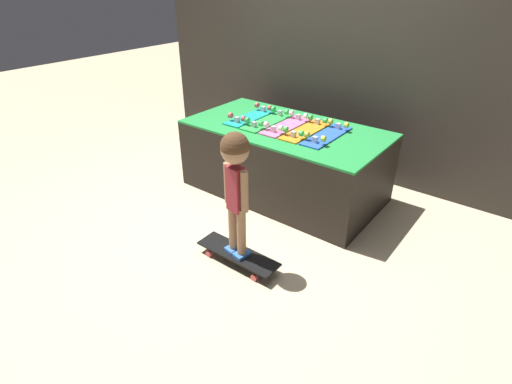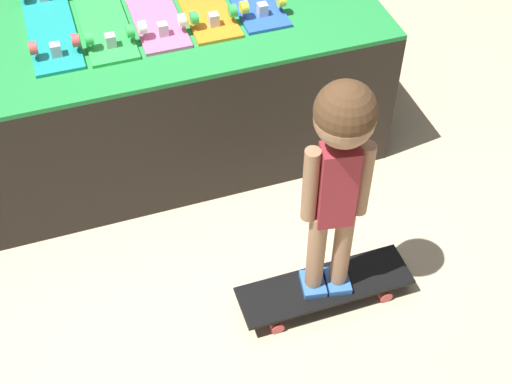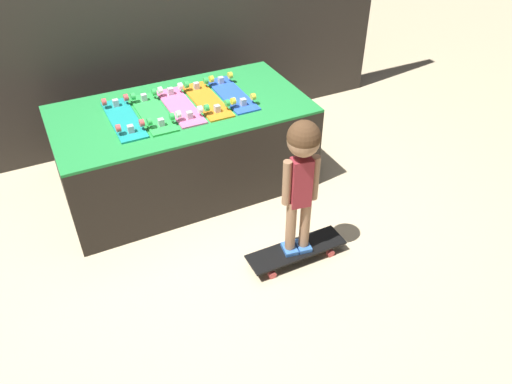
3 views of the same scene
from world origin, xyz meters
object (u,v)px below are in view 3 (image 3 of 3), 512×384
(skateboard_on_floor, at_px, (296,251))
(skateboard_pink_on_rack, at_px, (180,105))
(skateboard_blue_on_rack, at_px, (232,93))
(child, at_px, (302,165))
(skateboard_orange_on_rack, at_px, (207,99))
(skateboard_teal_on_rack, at_px, (123,118))
(skateboard_green_on_rack, at_px, (153,112))

(skateboard_on_floor, bearing_deg, skateboard_pink_on_rack, 107.22)
(skateboard_blue_on_rack, distance_m, child, 1.18)
(skateboard_orange_on_rack, bearing_deg, skateboard_on_floor, -82.78)
(skateboard_pink_on_rack, height_order, child, child)
(skateboard_orange_on_rack, height_order, skateboard_on_floor, skateboard_orange_on_rack)
(skateboard_pink_on_rack, height_order, skateboard_blue_on_rack, same)
(skateboard_teal_on_rack, distance_m, skateboard_orange_on_rack, 0.64)
(skateboard_teal_on_rack, bearing_deg, skateboard_orange_on_rack, 0.56)
(skateboard_pink_on_rack, relative_size, skateboard_orange_on_rack, 1.00)
(skateboard_green_on_rack, distance_m, child, 1.29)
(skateboard_teal_on_rack, relative_size, skateboard_blue_on_rack, 1.00)
(skateboard_pink_on_rack, bearing_deg, skateboard_green_on_rack, -177.07)
(skateboard_pink_on_rack, xyz_separation_m, child, (0.36, -1.16, 0.07))
(skateboard_green_on_rack, height_order, child, child)
(skateboard_blue_on_rack, bearing_deg, child, -93.19)
(child, bearing_deg, skateboard_pink_on_rack, 117.09)
(child, bearing_deg, skateboard_orange_on_rack, 107.09)
(skateboard_green_on_rack, bearing_deg, child, -63.53)
(skateboard_blue_on_rack, xyz_separation_m, child, (-0.07, -1.17, 0.07))
(skateboard_orange_on_rack, height_order, child, child)
(child, bearing_deg, skateboard_green_on_rack, 126.33)
(skateboard_pink_on_rack, bearing_deg, skateboard_orange_on_rack, 0.42)
(skateboard_pink_on_rack, height_order, skateboard_on_floor, skateboard_pink_on_rack)
(skateboard_teal_on_rack, xyz_separation_m, child, (0.79, -1.16, 0.07))
(skateboard_teal_on_rack, relative_size, skateboard_on_floor, 0.92)
(skateboard_on_floor, relative_size, child, 0.70)
(skateboard_on_floor, bearing_deg, skateboard_teal_on_rack, 124.18)
(skateboard_pink_on_rack, xyz_separation_m, skateboard_orange_on_rack, (0.21, 0.00, 0.00))
(skateboard_green_on_rack, height_order, skateboard_blue_on_rack, same)
(skateboard_teal_on_rack, bearing_deg, skateboard_green_on_rack, -1.66)
(skateboard_blue_on_rack, xyz_separation_m, skateboard_on_floor, (-0.07, -1.17, -0.64))
(skateboard_on_floor, distance_m, child, 0.70)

